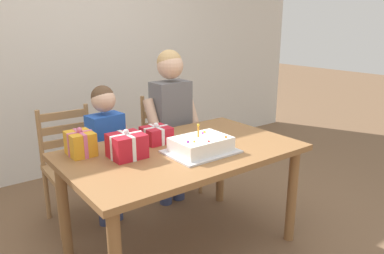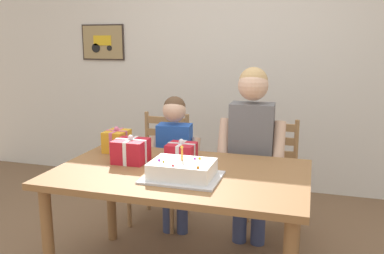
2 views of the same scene
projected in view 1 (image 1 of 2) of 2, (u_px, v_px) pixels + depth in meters
name	position (u px, v px, depth m)	size (l,w,h in m)	color
ground_plane	(183.00, 247.00, 2.68)	(20.00, 20.00, 0.00)	brown
back_wall	(72.00, 49.00, 3.79)	(6.40, 0.11, 2.60)	silver
dining_table	(182.00, 162.00, 2.50)	(1.55, 0.95, 0.75)	olive
birthday_cake	(201.00, 145.00, 2.39)	(0.44, 0.34, 0.19)	silver
gift_box_red_large	(156.00, 135.00, 2.59)	(0.19, 0.18, 0.15)	red
gift_box_beside_cake	(80.00, 143.00, 2.34)	(0.16, 0.19, 0.19)	gold
gift_box_corner_small	(127.00, 146.00, 2.30)	(0.21, 0.20, 0.19)	red
chair_left	(73.00, 166.00, 2.94)	(0.43, 0.43, 0.92)	#A87A4C
chair_right	(169.00, 144.00, 3.47)	(0.42, 0.42, 0.92)	#A87A4C
child_older	(171.00, 113.00, 3.14)	(0.49, 0.28, 1.35)	#38426B
child_younger	(106.00, 142.00, 2.83)	(0.42, 0.25, 1.12)	#38426B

